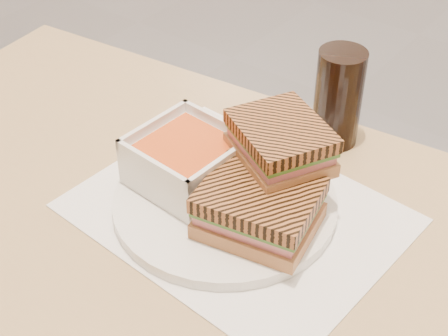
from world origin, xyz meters
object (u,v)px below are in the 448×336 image
Objects in this scene: plate at (225,202)px; soup_bowl at (187,161)px; panini_lower at (259,208)px; cola_glass at (338,98)px.

plate is 0.07m from soup_bowl.
panini_lower is 1.06× the size of cola_glass.
soup_bowl is 0.89× the size of panini_lower.
cola_glass reaches higher than plate.
soup_bowl reaches higher than panini_lower.
soup_bowl is at bearing 179.83° from plate.
soup_bowl reaches higher than plate.
plate is 0.22m from cola_glass.
panini_lower is at bearing -82.91° from cola_glass.
soup_bowl is 0.94× the size of cola_glass.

